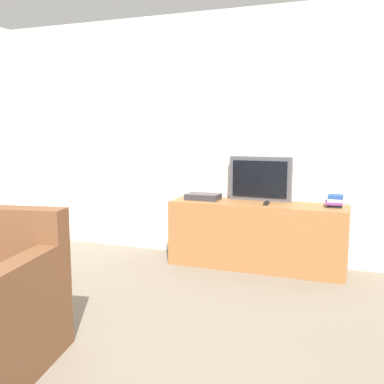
{
  "coord_description": "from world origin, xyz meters",
  "views": [
    {
      "loc": [
        1.18,
        -1.59,
        1.39
      ],
      "look_at": [
        -0.28,
        2.21,
        0.81
      ],
      "focal_mm": 42.0,
      "sensor_mm": 36.0,
      "label": 1
    }
  ],
  "objects_px": {
    "television": "(260,179)",
    "remote_on_stand": "(266,203)",
    "book_stack": "(335,201)",
    "set_top_box": "(203,197)",
    "tv_stand": "(257,235)"
  },
  "relations": [
    {
      "from": "tv_stand",
      "to": "television",
      "type": "xyz_separation_m",
      "value": [
        -0.02,
        0.19,
        0.55
      ]
    },
    {
      "from": "tv_stand",
      "to": "remote_on_stand",
      "type": "distance_m",
      "value": 0.36
    },
    {
      "from": "television",
      "to": "remote_on_stand",
      "type": "distance_m",
      "value": 0.34
    },
    {
      "from": "television",
      "to": "book_stack",
      "type": "xyz_separation_m",
      "value": [
        0.75,
        -0.14,
        -0.17
      ]
    },
    {
      "from": "set_top_box",
      "to": "remote_on_stand",
      "type": "bearing_deg",
      "value": -5.3
    },
    {
      "from": "television",
      "to": "remote_on_stand",
      "type": "bearing_deg",
      "value": -63.61
    },
    {
      "from": "tv_stand",
      "to": "set_top_box",
      "type": "height_order",
      "value": "set_top_box"
    },
    {
      "from": "tv_stand",
      "to": "book_stack",
      "type": "bearing_deg",
      "value": 3.86
    },
    {
      "from": "book_stack",
      "to": "television",
      "type": "bearing_deg",
      "value": 169.59
    },
    {
      "from": "book_stack",
      "to": "tv_stand",
      "type": "bearing_deg",
      "value": -176.14
    },
    {
      "from": "television",
      "to": "book_stack",
      "type": "bearing_deg",
      "value": -10.41
    },
    {
      "from": "book_stack",
      "to": "set_top_box",
      "type": "distance_m",
      "value": 1.31
    },
    {
      "from": "television",
      "to": "book_stack",
      "type": "distance_m",
      "value": 0.78
    },
    {
      "from": "tv_stand",
      "to": "television",
      "type": "distance_m",
      "value": 0.58
    },
    {
      "from": "set_top_box",
      "to": "television",
      "type": "bearing_deg",
      "value": 17.11
    }
  ]
}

